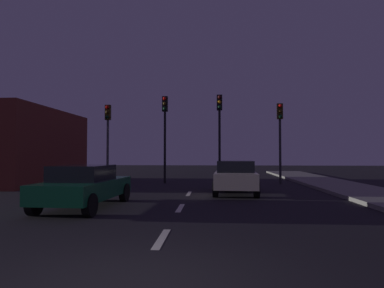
{
  "coord_description": "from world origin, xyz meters",
  "views": [
    {
      "loc": [
        1.03,
        -4.04,
        1.7
      ],
      "look_at": [
        -0.09,
        13.85,
        2.26
      ],
      "focal_mm": 30.88,
      "sensor_mm": 36.0,
      "label": 1
    }
  ],
  "objects_px": {
    "traffic_signal_center_left": "(165,122)",
    "car_adjacent_lane": "(85,186)",
    "traffic_signal_far_left": "(108,128)",
    "traffic_signal_center_right": "(220,122)",
    "traffic_signal_far_right": "(280,127)",
    "car_stopped_ahead": "(235,177)"
  },
  "relations": [
    {
      "from": "traffic_signal_center_left",
      "to": "car_adjacent_lane",
      "type": "distance_m",
      "value": 9.52
    },
    {
      "from": "traffic_signal_far_left",
      "to": "car_adjacent_lane",
      "type": "relative_size",
      "value": 1.11
    },
    {
      "from": "traffic_signal_center_right",
      "to": "traffic_signal_far_right",
      "type": "relative_size",
      "value": 1.12
    },
    {
      "from": "traffic_signal_far_right",
      "to": "traffic_signal_center_left",
      "type": "bearing_deg",
      "value": 179.99
    },
    {
      "from": "traffic_signal_center_right",
      "to": "car_adjacent_lane",
      "type": "height_order",
      "value": "traffic_signal_center_right"
    },
    {
      "from": "traffic_signal_far_right",
      "to": "car_stopped_ahead",
      "type": "relative_size",
      "value": 1.17
    },
    {
      "from": "traffic_signal_center_left",
      "to": "traffic_signal_far_right",
      "type": "height_order",
      "value": "traffic_signal_center_left"
    },
    {
      "from": "traffic_signal_center_right",
      "to": "car_adjacent_lane",
      "type": "bearing_deg",
      "value": -116.41
    },
    {
      "from": "traffic_signal_center_right",
      "to": "traffic_signal_center_left",
      "type": "bearing_deg",
      "value": -180.0
    },
    {
      "from": "traffic_signal_far_right",
      "to": "car_adjacent_lane",
      "type": "xyz_separation_m",
      "value": [
        -7.95,
        -8.99,
        -2.56
      ]
    },
    {
      "from": "traffic_signal_far_left",
      "to": "car_stopped_ahead",
      "type": "xyz_separation_m",
      "value": [
        7.22,
        -4.86,
        -2.54
      ]
    },
    {
      "from": "traffic_signal_far_right",
      "to": "car_stopped_ahead",
      "type": "height_order",
      "value": "traffic_signal_far_right"
    },
    {
      "from": "car_stopped_ahead",
      "to": "car_adjacent_lane",
      "type": "xyz_separation_m",
      "value": [
        -5.04,
        -4.13,
        -0.03
      ]
    },
    {
      "from": "traffic_signal_center_left",
      "to": "car_stopped_ahead",
      "type": "relative_size",
      "value": 1.3
    },
    {
      "from": "car_adjacent_lane",
      "to": "traffic_signal_far_left",
      "type": "bearing_deg",
      "value": 103.65
    },
    {
      "from": "traffic_signal_center_left",
      "to": "traffic_signal_far_right",
      "type": "distance_m",
      "value": 6.71
    },
    {
      "from": "traffic_signal_center_left",
      "to": "traffic_signal_far_right",
      "type": "relative_size",
      "value": 1.11
    },
    {
      "from": "traffic_signal_center_left",
      "to": "traffic_signal_center_right",
      "type": "height_order",
      "value": "traffic_signal_center_right"
    },
    {
      "from": "traffic_signal_center_right",
      "to": "traffic_signal_far_right",
      "type": "distance_m",
      "value": 3.5
    },
    {
      "from": "car_adjacent_lane",
      "to": "traffic_signal_center_right",
      "type": "bearing_deg",
      "value": 63.59
    },
    {
      "from": "traffic_signal_center_right",
      "to": "traffic_signal_far_right",
      "type": "bearing_deg",
      "value": -0.02
    },
    {
      "from": "traffic_signal_center_left",
      "to": "car_adjacent_lane",
      "type": "relative_size",
      "value": 1.23
    }
  ]
}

